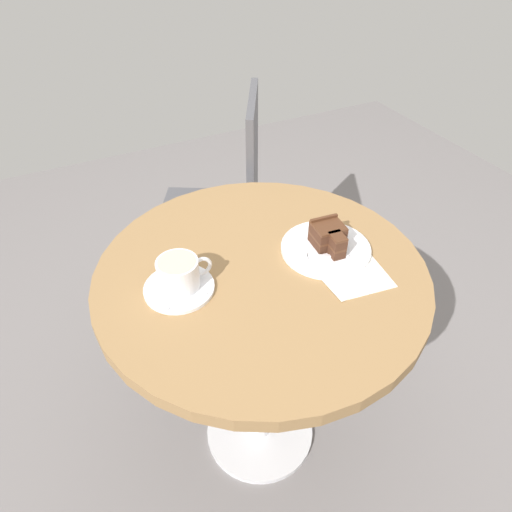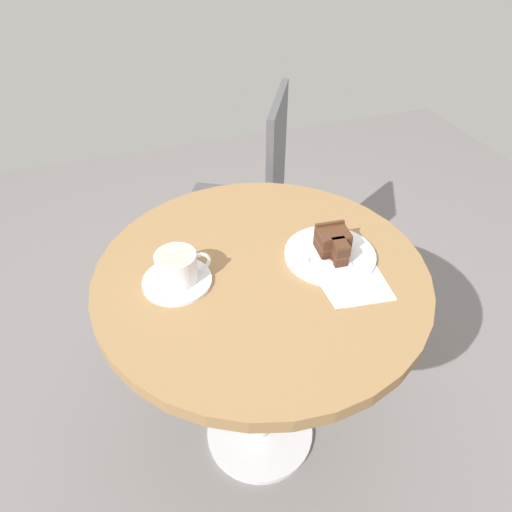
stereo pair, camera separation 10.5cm
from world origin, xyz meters
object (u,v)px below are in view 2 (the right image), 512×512
(teaspoon, at_px, (172,296))
(cafe_chair, at_px, (253,195))
(fork, at_px, (317,261))
(napkin, at_px, (352,283))
(cake_slice, at_px, (334,243))
(saucer, at_px, (177,281))
(coffee_cup, at_px, (177,266))
(cake_plate, at_px, (330,255))

(teaspoon, height_order, cafe_chair, cafe_chair)
(fork, height_order, napkin, fork)
(cake_slice, bearing_deg, saucer, 175.68)
(coffee_cup, xyz_separation_m, fork, (0.32, -0.05, -0.03))
(teaspoon, bearing_deg, coffee_cup, -118.80)
(cake_slice, bearing_deg, cake_plate, -176.43)
(teaspoon, bearing_deg, napkin, 166.26)
(saucer, distance_m, cafe_chair, 0.76)
(cake_slice, height_order, napkin, cake_slice)
(cake_slice, bearing_deg, napkin, -90.55)
(cafe_chair, bearing_deg, saucer, -3.57)
(saucer, height_order, teaspoon, teaspoon)
(fork, bearing_deg, saucer, 17.46)
(saucer, distance_m, teaspoon, 0.06)
(cake_plate, relative_size, napkin, 1.37)
(fork, bearing_deg, coffee_cup, 16.64)
(saucer, relative_size, fork, 1.27)
(cake_plate, relative_size, fork, 1.77)
(teaspoon, relative_size, fork, 0.89)
(cake_slice, bearing_deg, fork, -158.30)
(cake_plate, distance_m, fork, 0.05)
(teaspoon, distance_m, cake_slice, 0.40)
(fork, bearing_deg, napkin, 148.27)
(napkin, height_order, cafe_chair, cafe_chair)
(fork, distance_m, napkin, 0.10)
(coffee_cup, distance_m, napkin, 0.40)
(saucer, xyz_separation_m, cake_plate, (0.37, -0.03, 0.00))
(teaspoon, relative_size, cake_slice, 1.09)
(coffee_cup, distance_m, cake_plate, 0.37)
(saucer, distance_m, fork, 0.33)
(cake_slice, xyz_separation_m, fork, (-0.05, -0.02, -0.03))
(coffee_cup, relative_size, cake_plate, 0.57)
(fork, bearing_deg, cafe_chair, -69.22)
(coffee_cup, bearing_deg, saucer, -145.81)
(coffee_cup, bearing_deg, cafe_chair, 58.03)
(cake_slice, height_order, cafe_chair, cafe_chair)
(cake_slice, xyz_separation_m, cafe_chair, (0.01, 0.64, -0.25))
(saucer, height_order, cake_plate, cake_plate)
(cake_slice, bearing_deg, coffee_cup, 175.03)
(cake_plate, xyz_separation_m, cake_slice, (0.01, 0.00, 0.03))
(saucer, bearing_deg, fork, -8.68)
(coffee_cup, distance_m, cake_slice, 0.37)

